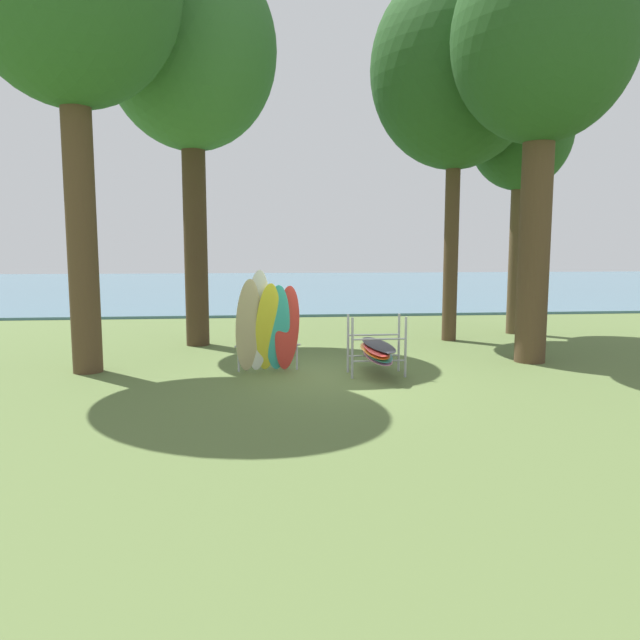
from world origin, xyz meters
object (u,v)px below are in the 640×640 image
tree_far_left_back (191,54)px  leaning_board_pile (267,327)px  board_storage_rack (377,350)px  tree_foreground_right (543,43)px  tree_mid_behind (456,70)px  tree_far_right_back (521,134)px

tree_far_left_back → leaning_board_pile: tree_far_left_back is taller
tree_far_left_back → leaning_board_pile: size_ratio=4.63×
tree_far_left_back → board_storage_rack: 9.22m
tree_foreground_right → board_storage_rack: size_ratio=4.50×
tree_foreground_right → tree_mid_behind: tree_mid_behind is taller
tree_mid_behind → tree_far_right_back: tree_mid_behind is taller
tree_far_left_back → tree_mid_behind: bearing=1.1°
tree_mid_behind → tree_far_left_back: size_ratio=0.99×
tree_far_right_back → board_storage_rack: 9.42m
tree_mid_behind → tree_far_right_back: 3.01m
tree_mid_behind → board_storage_rack: 8.69m
tree_mid_behind → leaning_board_pile: bearing=-142.4°
tree_foreground_right → tree_far_right_back: tree_foreground_right is taller
tree_mid_behind → leaning_board_pile: size_ratio=4.58×
tree_foreground_right → tree_far_right_back: (1.52, 4.44, -1.09)m
tree_far_left_back → tree_far_right_back: bearing=7.5°
tree_far_left_back → leaning_board_pile: 7.89m
tree_far_left_back → board_storage_rack: tree_far_left_back is taller
tree_far_left_back → leaning_board_pile: (1.85, -3.88, -6.61)m
tree_far_right_back → board_storage_rack: tree_far_right_back is taller
board_storage_rack → tree_far_left_back: bearing=134.2°
board_storage_rack → tree_foreground_right: bearing=15.3°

